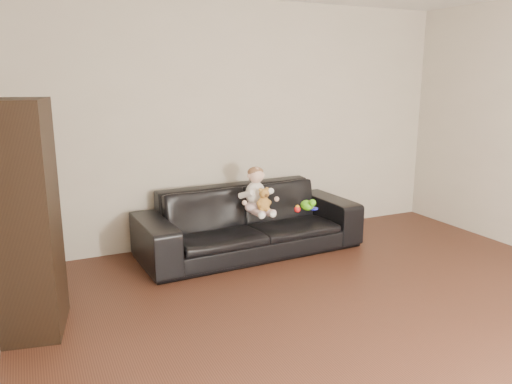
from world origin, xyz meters
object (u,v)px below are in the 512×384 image
baby (257,193)px  teddy_bear (264,200)px  toy_blue_disc (313,208)px  toy_rattle (297,209)px  cabinet (24,220)px  toy_green (307,205)px  sofa (250,220)px

baby → teddy_bear: 0.15m
toy_blue_disc → teddy_bear: bearing=-176.0°
teddy_bear → toy_rattle: teddy_bear is taller
cabinet → toy_green: cabinet is taller
baby → toy_green: (0.52, -0.12, -0.16)m
toy_rattle → toy_blue_disc: bearing=12.0°
sofa → cabinet: 2.33m
toy_blue_disc → toy_green: bearing=-170.3°
sofa → toy_green: bearing=-26.6°
teddy_bear → toy_blue_disc: 0.63m
baby → toy_blue_disc: (0.61, -0.10, -0.20)m
cabinet → toy_rattle: cabinet is taller
toy_green → toy_rattle: toy_green is taller
cabinet → baby: bearing=29.7°
sofa → teddy_bear: 0.39m
baby → toy_rattle: bearing=-30.3°
sofa → toy_green: sofa is taller
teddy_bear → toy_rattle: size_ratio=3.50×
baby → toy_rattle: (0.39, -0.15, -0.18)m
baby → toy_rattle: 0.46m
cabinet → toy_green: bearing=23.8°
teddy_bear → toy_green: size_ratio=1.51×
cabinet → teddy_bear: 2.23m
toy_rattle → baby: bearing=159.1°
baby → toy_green: 0.56m
sofa → teddy_bear: teddy_bear is taller
toy_rattle → toy_blue_disc: (0.22, 0.05, -0.03)m
sofa → cabinet: bearing=-160.5°
cabinet → sofa: bearing=32.9°
teddy_bear → toy_green: 0.53m
cabinet → toy_rattle: (2.52, 0.58, -0.35)m
baby → teddy_bear: size_ratio=2.00×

